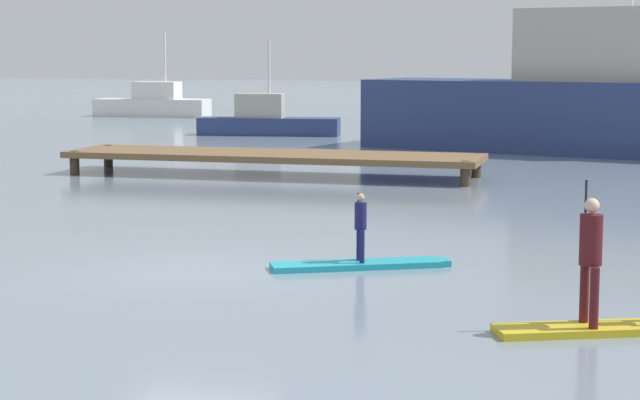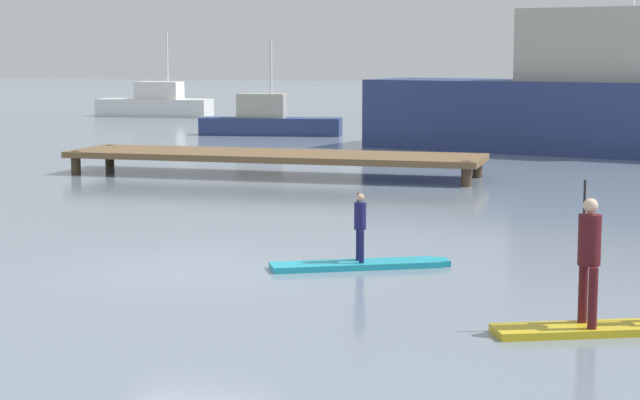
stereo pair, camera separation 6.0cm
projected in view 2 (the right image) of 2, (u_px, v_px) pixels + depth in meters
The scene contains 9 objects.
ground_plane at pixel (193, 271), 18.54m from camera, with size 240.00×240.00×0.00m, color gray.
paddleboard_near at pixel (360, 265), 18.80m from camera, with size 2.92×1.79×0.10m.
paddler_child_solo at pixel (360, 223), 18.72m from camera, with size 0.27×0.37×1.15m.
paddleboard_far at pixel (608, 329), 14.46m from camera, with size 2.96×1.66×0.10m.
paddler_adult at pixel (589, 253), 14.30m from camera, with size 0.38×0.48×1.85m.
fishing_boat_white_large at pixel (581, 103), 40.05m from camera, with size 15.69×7.82×13.28m.
fishing_boat_green_midground at pixel (268, 121), 48.66m from camera, with size 6.21×2.25×4.06m.
motor_boat_small_navy at pixel (156, 103), 62.79m from camera, with size 6.43×2.42×4.66m.
floating_dock at pixel (274, 156), 32.65m from camera, with size 12.09×2.84×0.68m.
Camera 2 is at (6.85, -17.02, 3.57)m, focal length 63.46 mm.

